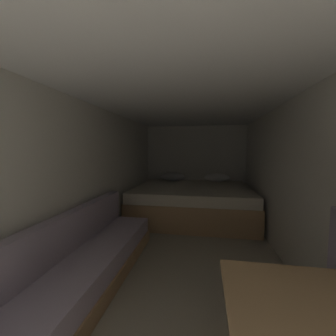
{
  "coord_description": "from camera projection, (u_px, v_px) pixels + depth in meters",
  "views": [
    {
      "loc": [
        0.24,
        -0.47,
        1.38
      ],
      "look_at": [
        -0.27,
        2.49,
        1.13
      ],
      "focal_mm": 22.96,
      "sensor_mm": 36.0,
      "label": 1
    }
  ],
  "objects": [
    {
      "name": "ground_plane",
      "position": [
        184.0,
        259.0,
        2.71
      ],
      "size": [
        7.46,
        7.46,
        0.0
      ],
      "primitive_type": "plane",
      "color": "#A39984"
    },
    {
      "name": "wall_back",
      "position": [
        195.0,
        166.0,
        5.33
      ],
      "size": [
        2.51,
        0.05,
        1.97
      ],
      "primitive_type": "cube",
      "color": "silver",
      "rests_on": "ground"
    },
    {
      "name": "wall_left",
      "position": [
        92.0,
        180.0,
        2.84
      ],
      "size": [
        0.05,
        5.46,
        1.97
      ],
      "primitive_type": "cube",
      "color": "silver",
      "rests_on": "ground"
    },
    {
      "name": "wall_right",
      "position": [
        293.0,
        185.0,
        2.42
      ],
      "size": [
        0.05,
        5.46,
        1.97
      ],
      "primitive_type": "cube",
      "color": "silver",
      "rests_on": "ground"
    },
    {
      "name": "ceiling_slab",
      "position": [
        185.0,
        98.0,
        2.54
      ],
      "size": [
        2.51,
        5.46,
        0.05
      ],
      "primitive_type": "cube",
      "color": "white",
      "rests_on": "wall_left"
    },
    {
      "name": "bed",
      "position": [
        193.0,
        201.0,
        4.4
      ],
      "size": [
        2.29,
        1.91,
        0.84
      ],
      "color": "tan",
      "rests_on": "ground"
    },
    {
      "name": "sofa_left",
      "position": [
        73.0,
        276.0,
        1.95
      ],
      "size": [
        0.6,
        2.83,
        0.74
      ],
      "color": "tan",
      "rests_on": "ground"
    },
    {
      "name": "dinette_table",
      "position": [
        311.0,
        326.0,
        0.92
      ],
      "size": [
        0.72,
        0.66,
        0.72
      ],
      "color": "tan",
      "rests_on": "ground"
    }
  ]
}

